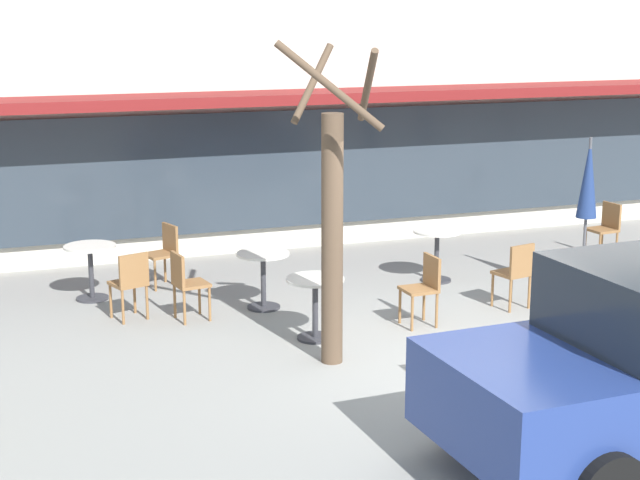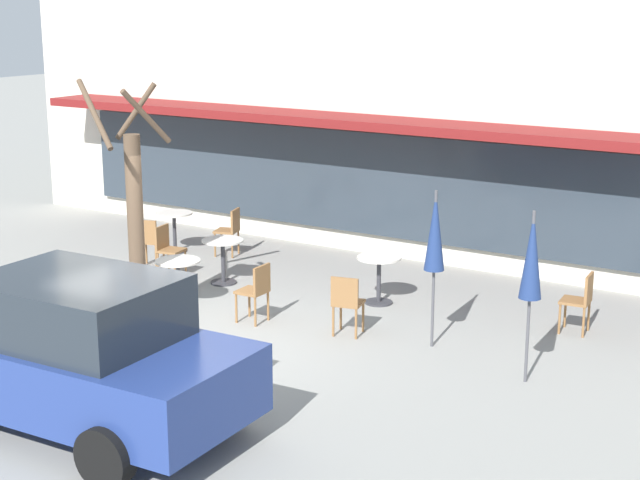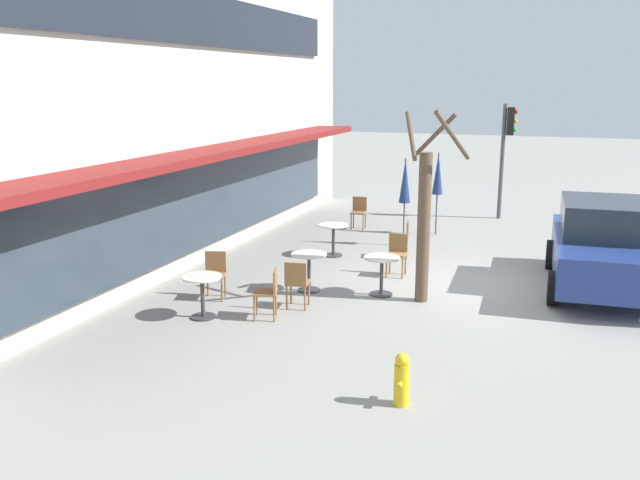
{
  "view_description": "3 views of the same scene",
  "coord_description": "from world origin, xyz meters",
  "px_view_note": "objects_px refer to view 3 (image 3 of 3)",
  "views": [
    {
      "loc": [
        -4.97,
        -9.05,
        3.86
      ],
      "look_at": [
        -0.68,
        2.87,
        0.88
      ],
      "focal_mm": 55.0,
      "sensor_mm": 36.0,
      "label": 1
    },
    {
      "loc": [
        8.48,
        -9.6,
        4.7
      ],
      "look_at": [
        0.53,
        2.86,
        1.03
      ],
      "focal_mm": 55.0,
      "sensor_mm": 36.0,
      "label": 2
    },
    {
      "loc": [
        -13.41,
        -1.63,
        4.05
      ],
      "look_at": [
        -0.75,
        2.96,
        0.87
      ],
      "focal_mm": 38.0,
      "sensor_mm": 36.0,
      "label": 3
    }
  ],
  "objects_px": {
    "cafe_chair_3": "(297,281)",
    "cafe_chair_4": "(403,236)",
    "fire_hydrant": "(402,379)",
    "cafe_chair_0": "(359,210)",
    "cafe_table_mid_patio": "(382,269)",
    "cafe_table_near_wall": "(333,235)",
    "cafe_chair_5": "(397,251)",
    "cafe_chair_1": "(269,290)",
    "parked_sedan": "(603,246)",
    "patio_umbrella_cream_folded": "(405,181)",
    "patio_umbrella_green_folded": "(438,174)",
    "cafe_table_streetside": "(309,266)",
    "traffic_light_pole": "(507,142)",
    "cafe_table_by_tree": "(202,289)",
    "street_tree": "(425,218)",
    "cafe_chair_2": "(215,271)"
  },
  "relations": [
    {
      "from": "cafe_chair_2",
      "to": "parked_sedan",
      "type": "relative_size",
      "value": 0.21
    },
    {
      "from": "cafe_chair_4",
      "to": "cafe_chair_5",
      "type": "relative_size",
      "value": 1.0
    },
    {
      "from": "cafe_table_mid_patio",
      "to": "patio_umbrella_cream_folded",
      "type": "distance_m",
      "value": 4.3
    },
    {
      "from": "street_tree",
      "to": "patio_umbrella_green_folded",
      "type": "bearing_deg",
      "value": 7.98
    },
    {
      "from": "cafe_table_streetside",
      "to": "patio_umbrella_cream_folded",
      "type": "relative_size",
      "value": 0.35
    },
    {
      "from": "cafe_chair_1",
      "to": "traffic_light_pole",
      "type": "height_order",
      "value": "traffic_light_pole"
    },
    {
      "from": "cafe_table_near_wall",
      "to": "cafe_table_by_tree",
      "type": "bearing_deg",
      "value": 171.16
    },
    {
      "from": "cafe_table_mid_patio",
      "to": "cafe_chair_1",
      "type": "xyz_separation_m",
      "value": [
        -1.96,
        1.49,
        0.01
      ]
    },
    {
      "from": "cafe_chair_3",
      "to": "cafe_chair_4",
      "type": "distance_m",
      "value": 4.31
    },
    {
      "from": "cafe_table_mid_patio",
      "to": "fire_hydrant",
      "type": "distance_m",
      "value": 4.58
    },
    {
      "from": "cafe_chair_4",
      "to": "parked_sedan",
      "type": "distance_m",
      "value": 4.38
    },
    {
      "from": "traffic_light_pole",
      "to": "patio_umbrella_cream_folded",
      "type": "bearing_deg",
      "value": 155.41
    },
    {
      "from": "cafe_chair_4",
      "to": "cafe_table_mid_patio",
      "type": "bearing_deg",
      "value": -174.86
    },
    {
      "from": "cafe_chair_0",
      "to": "patio_umbrella_cream_folded",
      "type": "bearing_deg",
      "value": -133.32
    },
    {
      "from": "cafe_table_near_wall",
      "to": "cafe_chair_2",
      "type": "bearing_deg",
      "value": 163.91
    },
    {
      "from": "patio_umbrella_green_folded",
      "to": "cafe_chair_0",
      "type": "bearing_deg",
      "value": 90.61
    },
    {
      "from": "cafe_chair_3",
      "to": "cafe_chair_5",
      "type": "xyz_separation_m",
      "value": [
        2.76,
        -1.19,
        0.0
      ]
    },
    {
      "from": "cafe_table_near_wall",
      "to": "cafe_chair_4",
      "type": "relative_size",
      "value": 0.85
    },
    {
      "from": "cafe_chair_2",
      "to": "street_tree",
      "type": "relative_size",
      "value": 0.25
    },
    {
      "from": "cafe_table_near_wall",
      "to": "cafe_chair_5",
      "type": "relative_size",
      "value": 0.85
    },
    {
      "from": "cafe_chair_3",
      "to": "cafe_chair_4",
      "type": "bearing_deg",
      "value": -13.12
    },
    {
      "from": "cafe_chair_0",
      "to": "cafe_chair_3",
      "type": "relative_size",
      "value": 1.0
    },
    {
      "from": "cafe_chair_1",
      "to": "cafe_chair_3",
      "type": "distance_m",
      "value": 0.7
    },
    {
      "from": "cafe_table_by_tree",
      "to": "patio_umbrella_cream_folded",
      "type": "bearing_deg",
      "value": -17.91
    },
    {
      "from": "parked_sedan",
      "to": "traffic_light_pole",
      "type": "bearing_deg",
      "value": 20.64
    },
    {
      "from": "cafe_table_streetside",
      "to": "cafe_table_mid_patio",
      "type": "distance_m",
      "value": 1.43
    },
    {
      "from": "patio_umbrella_green_folded",
      "to": "cafe_chair_5",
      "type": "xyz_separation_m",
      "value": [
        -4.22,
        0.06,
        -1.1
      ]
    },
    {
      "from": "cafe_chair_2",
      "to": "cafe_chair_4",
      "type": "distance_m",
      "value": 4.93
    },
    {
      "from": "cafe_chair_1",
      "to": "parked_sedan",
      "type": "bearing_deg",
      "value": -54.87
    },
    {
      "from": "cafe_table_by_tree",
      "to": "parked_sedan",
      "type": "relative_size",
      "value": 0.18
    },
    {
      "from": "cafe_table_near_wall",
      "to": "traffic_light_pole",
      "type": "bearing_deg",
      "value": -29.16
    },
    {
      "from": "cafe_chair_5",
      "to": "fire_hydrant",
      "type": "relative_size",
      "value": 1.26
    },
    {
      "from": "cafe_table_mid_patio",
      "to": "cafe_chair_4",
      "type": "distance_m",
      "value": 2.91
    },
    {
      "from": "cafe_chair_1",
      "to": "fire_hydrant",
      "type": "relative_size",
      "value": 1.26
    },
    {
      "from": "patio_umbrella_cream_folded",
      "to": "cafe_chair_4",
      "type": "distance_m",
      "value": 1.67
    },
    {
      "from": "cafe_chair_0",
      "to": "cafe_chair_4",
      "type": "relative_size",
      "value": 1.0
    },
    {
      "from": "cafe_table_streetside",
      "to": "parked_sedan",
      "type": "distance_m",
      "value": 5.81
    },
    {
      "from": "fire_hydrant",
      "to": "cafe_chair_0",
      "type": "bearing_deg",
      "value": 19.66
    },
    {
      "from": "cafe_chair_2",
      "to": "traffic_light_pole",
      "type": "bearing_deg",
      "value": -24.4
    },
    {
      "from": "cafe_table_near_wall",
      "to": "patio_umbrella_cream_folded",
      "type": "bearing_deg",
      "value": -39.9
    },
    {
      "from": "cafe_chair_0",
      "to": "cafe_chair_5",
      "type": "xyz_separation_m",
      "value": [
        -4.2,
        -2.11,
        0.0
      ]
    },
    {
      "from": "cafe_chair_4",
      "to": "fire_hydrant",
      "type": "height_order",
      "value": "cafe_chair_4"
    },
    {
      "from": "cafe_chair_3",
      "to": "cafe_chair_4",
      "type": "xyz_separation_m",
      "value": [
        4.2,
        -0.98,
        0.0
      ]
    },
    {
      "from": "cafe_table_mid_patio",
      "to": "street_tree",
      "type": "height_order",
      "value": "street_tree"
    },
    {
      "from": "cafe_table_by_tree",
      "to": "cafe_table_mid_patio",
      "type": "relative_size",
      "value": 1.0
    },
    {
      "from": "fire_hydrant",
      "to": "street_tree",
      "type": "bearing_deg",
      "value": 8.06
    },
    {
      "from": "cafe_table_mid_patio",
      "to": "patio_umbrella_green_folded",
      "type": "relative_size",
      "value": 0.35
    },
    {
      "from": "cafe_chair_0",
      "to": "fire_hydrant",
      "type": "distance_m",
      "value": 10.63
    },
    {
      "from": "cafe_chair_1",
      "to": "cafe_table_by_tree",
      "type": "bearing_deg",
      "value": 108.05
    },
    {
      "from": "cafe_table_streetside",
      "to": "cafe_table_mid_patio",
      "type": "height_order",
      "value": "same"
    }
  ]
}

